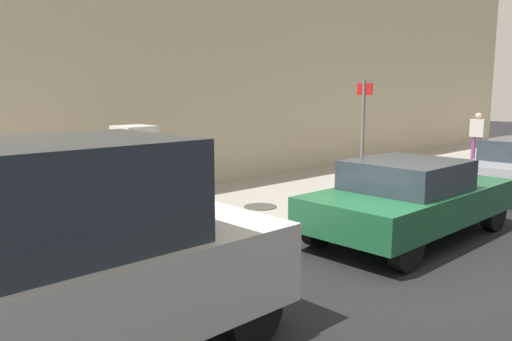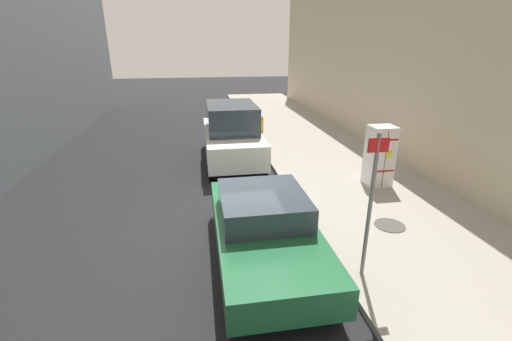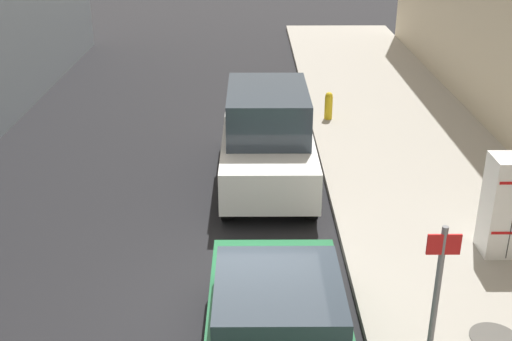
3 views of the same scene
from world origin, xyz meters
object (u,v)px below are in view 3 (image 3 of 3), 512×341
object	(u,v)px
fire_hydrant	(329,105)
discarded_refrigerator	(507,206)
street_sign_post	(433,320)
parked_sedan_green	(279,333)
parked_van_white	(267,137)

from	to	relation	value
fire_hydrant	discarded_refrigerator	bearing A→B (deg)	107.51
street_sign_post	fire_hydrant	bearing A→B (deg)	-90.61
discarded_refrigerator	fire_hydrant	size ratio (longest dim) A/B	2.33
street_sign_post	parked_sedan_green	bearing A→B (deg)	-29.22
street_sign_post	parked_van_white	xyz separation A→B (m)	(1.67, -7.27, -0.57)
parked_van_white	street_sign_post	bearing A→B (deg)	102.92
parked_van_white	parked_sedan_green	world-z (taller)	parked_van_white
discarded_refrigerator	street_sign_post	size ratio (longest dim) A/B	0.67
discarded_refrigerator	parked_van_white	size ratio (longest dim) A/B	0.38
discarded_refrigerator	parked_van_white	distance (m)	5.22
parked_sedan_green	fire_hydrant	bearing A→B (deg)	-99.97
discarded_refrigerator	parked_sedan_green	size ratio (longest dim) A/B	0.41
fire_hydrant	parked_van_white	world-z (taller)	parked_van_white
street_sign_post	fire_hydrant	distance (m)	11.17
discarded_refrigerator	street_sign_post	world-z (taller)	street_sign_post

